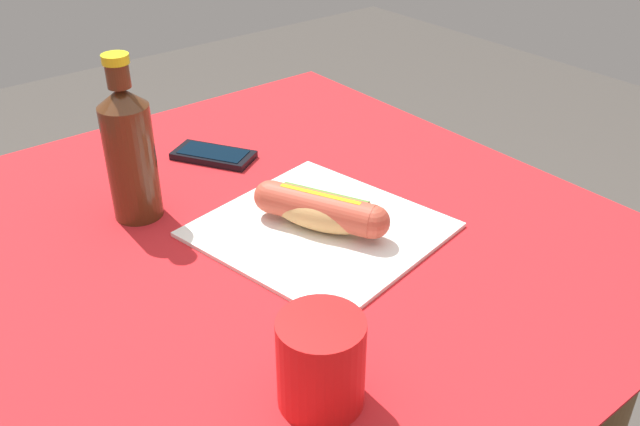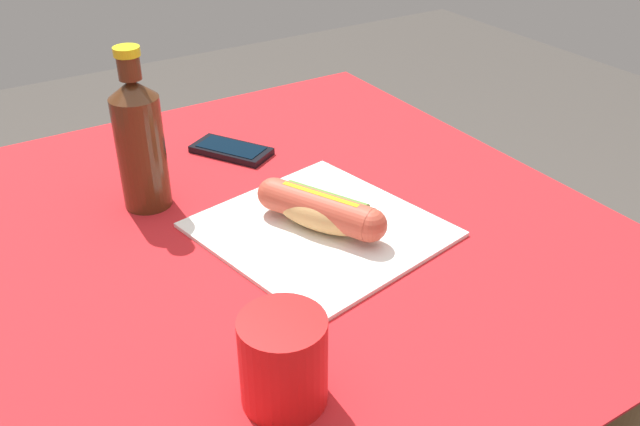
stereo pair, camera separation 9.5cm
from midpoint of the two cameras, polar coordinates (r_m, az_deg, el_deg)
dining_table at (r=1.06m, az=-1.40°, el=-8.47°), size 0.97×0.91×0.77m
paper_wrapper at (r=0.96m, az=2.82°, el=-1.46°), size 0.35×0.34×0.01m
hot_dog at (r=0.95m, az=2.89°, el=0.19°), size 0.19×0.11×0.05m
cell_phone at (r=1.18m, az=-5.07°, el=5.15°), size 0.15×0.12×0.01m
soda_bottle at (r=1.00m, az=-12.07°, el=5.78°), size 0.07×0.07×0.24m
drinking_cup at (r=0.69m, az=0.99°, el=-12.29°), size 0.09×0.09×0.10m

